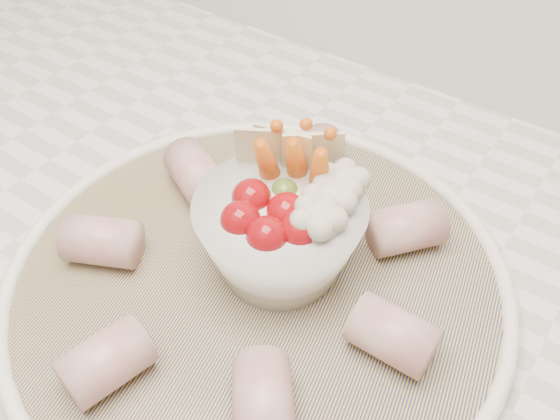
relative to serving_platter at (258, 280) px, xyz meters
The scene contains 3 objects.
serving_platter is the anchor object (origin of this frame).
veggie_bowl 0.05m from the serving_platter, 65.72° to the left, with size 0.13×0.13×0.11m.
cured_meat_rolls 0.02m from the serving_platter, 162.91° to the left, with size 0.28×0.31×0.04m.
Camera 1 is at (0.33, 1.18, 1.30)m, focal length 40.00 mm.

